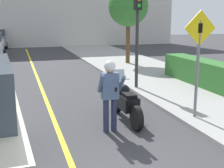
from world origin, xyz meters
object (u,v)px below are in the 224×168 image
Objects in this scene: motorcycle at (126,102)px; traffic_light at (138,20)px; crossing_sign at (198,54)px; person_biker at (110,89)px; street_tree at (128,7)px.

traffic_light reaches higher than motorcycle.
person_biker is at bearing -176.74° from crossing_sign.
motorcycle is 1.11m from person_biker.
traffic_light is at bearing 92.77° from crossing_sign.
person_biker is 4.83m from traffic_light.
crossing_sign reaches higher than motorcycle.
motorcycle is 10.50m from street_tree.
street_tree is at bearing 67.73° from person_biker.
motorcycle is 0.61× the size of traffic_light.
person_biker is 2.56m from crossing_sign.
crossing_sign is 0.77× the size of traffic_light.
street_tree reaches higher than person_biker.
motorcycle is 2.29m from crossing_sign.
crossing_sign is 10.29m from street_tree.
traffic_light is (2.26, 3.97, 1.56)m from person_biker.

